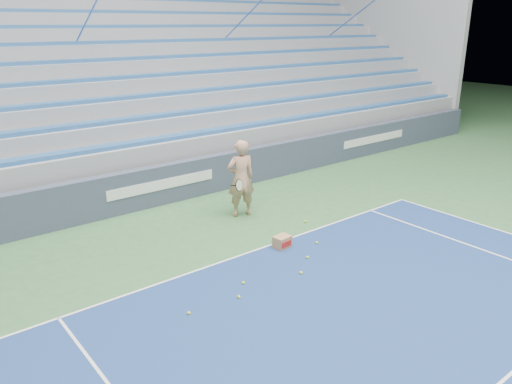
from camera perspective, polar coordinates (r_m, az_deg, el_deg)
sponsor_barrier at (r=13.95m, az=-10.90°, el=0.81°), size 30.00×0.32×1.10m
bleachers at (r=18.72m, az=-19.70°, el=10.29°), size 31.00×9.15×7.30m
tennis_player at (r=12.73m, az=-1.75°, el=1.55°), size 1.02×0.94×2.01m
ball_box at (r=11.18m, az=3.01°, el=-5.73°), size 0.40×0.33×0.28m
tennis_ball_0 at (r=11.47m, az=6.95°, el=-5.78°), size 0.07×0.07×0.07m
tennis_ball_1 at (r=10.14m, az=5.16°, el=-9.18°), size 0.07×0.07×0.07m
tennis_ball_2 at (r=10.77m, az=5.90°, el=-7.45°), size 0.07×0.07×0.07m
tennis_ball_3 at (r=8.91m, az=-7.70°, el=-13.56°), size 0.07×0.07×0.07m
tennis_ball_4 at (r=12.62m, az=5.68°, el=-3.37°), size 0.07×0.07×0.07m
tennis_ball_5 at (r=9.74m, az=-1.46°, el=-10.34°), size 0.07×0.07×0.07m
tennis_ball_6 at (r=9.29m, az=-1.97°, el=-11.90°), size 0.07×0.07×0.07m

